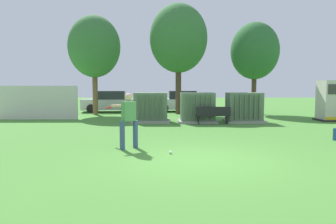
% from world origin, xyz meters
% --- Properties ---
extents(ground_plane, '(96.00, 96.00, 0.00)m').
position_xyz_m(ground_plane, '(0.00, 0.00, 0.00)').
color(ground_plane, '#478433').
extents(fence_panel, '(4.80, 0.12, 2.00)m').
position_xyz_m(fence_panel, '(-8.56, 10.50, 1.00)').
color(fence_panel, beige).
rests_on(fence_panel, ground).
extents(transformer_west, '(2.10, 1.70, 1.62)m').
position_xyz_m(transformer_west, '(-1.71, 9.03, 0.79)').
color(transformer_west, '#9E9B93').
rests_on(transformer_west, ground).
extents(transformer_mid_west, '(2.10, 1.70, 1.62)m').
position_xyz_m(transformer_mid_west, '(0.83, 8.87, 0.79)').
color(transformer_mid_west, '#9E9B93').
rests_on(transformer_mid_west, ground).
extents(transformer_mid_east, '(2.10, 1.70, 1.62)m').
position_xyz_m(transformer_mid_east, '(3.40, 8.93, 0.79)').
color(transformer_mid_east, '#9E9B93').
rests_on(transformer_mid_east, ground).
extents(generator_enclosure, '(1.60, 1.40, 2.30)m').
position_xyz_m(generator_enclosure, '(8.62, 9.49, 1.14)').
color(generator_enclosure, '#262626').
rests_on(generator_enclosure, ground).
extents(park_bench, '(1.82, 0.51, 0.92)m').
position_xyz_m(park_bench, '(1.55, 7.92, 0.54)').
color(park_bench, black).
rests_on(park_bench, ground).
extents(batter, '(1.21, 1.41, 1.74)m').
position_xyz_m(batter, '(-2.11, 1.62, 0.98)').
color(batter, '#384C75').
rests_on(batter, ground).
extents(sports_ball, '(0.09, 0.09, 0.09)m').
position_xyz_m(sports_ball, '(-0.79, 0.80, 0.04)').
color(sports_ball, white).
rests_on(sports_ball, ground).
extents(tree_left, '(3.59, 3.59, 6.86)m').
position_xyz_m(tree_left, '(-5.84, 13.82, 4.71)').
color(tree_left, brown).
rests_on(tree_left, ground).
extents(tree_center_left, '(4.06, 4.06, 7.75)m').
position_xyz_m(tree_center_left, '(0.02, 14.12, 5.32)').
color(tree_center_left, '#4C3828').
rests_on(tree_center_left, ground).
extents(tree_center_right, '(3.42, 3.42, 6.54)m').
position_xyz_m(tree_center_right, '(5.51, 14.40, 4.49)').
color(tree_center_right, '#4C3828').
rests_on(tree_center_right, ground).
extents(parked_car_leftmost, '(4.32, 2.17, 1.62)m').
position_xyz_m(parked_car_leftmost, '(-5.20, 16.08, 0.75)').
color(parked_car_leftmost, '#B2B2B7').
rests_on(parked_car_leftmost, ground).
extents(parked_car_left_of_center, '(4.25, 2.02, 1.62)m').
position_xyz_m(parked_car_left_of_center, '(0.32, 16.47, 0.75)').
color(parked_car_left_of_center, silver).
rests_on(parked_car_left_of_center, ground).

